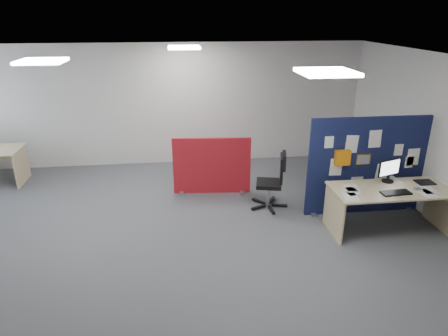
{
  "coord_description": "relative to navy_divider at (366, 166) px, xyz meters",
  "views": [
    {
      "loc": [
        0.31,
        -5.38,
        3.31
      ],
      "look_at": [
        1.01,
        0.44,
        1.0
      ],
      "focal_mm": 32.0,
      "sensor_mm": 36.0,
      "label": 1
    }
  ],
  "objects": [
    {
      "name": "wall_back",
      "position": [
        -3.47,
        2.91,
        0.49
      ],
      "size": [
        9.0,
        0.02,
        2.7
      ],
      "primitive_type": "cube",
      "color": "silver",
      "rests_on": "floor"
    },
    {
      "name": "keyboard",
      "position": [
        0.09,
        -0.84,
        -0.12
      ],
      "size": [
        0.46,
        0.21,
        0.02
      ],
      "primitive_type": "cube",
      "rotation": [
        0.0,
        0.0,
        0.06
      ],
      "color": "black",
      "rests_on": "main_desk"
    },
    {
      "name": "main_desk",
      "position": [
        0.11,
        -0.62,
        -0.29
      ],
      "size": [
        1.85,
        0.82,
        0.73
      ],
      "color": "tan",
      "rests_on": "floor"
    },
    {
      "name": "desk_papers",
      "position": [
        -0.02,
        -0.68,
        -0.13
      ],
      "size": [
        1.54,
        0.88,
        0.0
      ],
      "color": "white",
      "rests_on": "main_desk"
    },
    {
      "name": "floor",
      "position": [
        -3.47,
        -0.59,
        -0.86
      ],
      "size": [
        9.0,
        9.0,
        0.0
      ],
      "primitive_type": "plane",
      "color": "#4C4F54",
      "rests_on": "ground"
    },
    {
      "name": "paper_tray",
      "position": [
        0.77,
        -0.5,
        -0.12
      ],
      "size": [
        0.28,
        0.22,
        0.01
      ],
      "primitive_type": "cube",
      "rotation": [
        0.0,
        0.0,
        0.01
      ],
      "color": "black",
      "rests_on": "main_desk"
    },
    {
      "name": "red_divider",
      "position": [
        -2.54,
        1.11,
        -0.31
      ],
      "size": [
        1.48,
        0.3,
        1.11
      ],
      "rotation": [
        0.0,
        0.0,
        -0.09
      ],
      "color": "maroon",
      "rests_on": "floor"
    },
    {
      "name": "office_chair",
      "position": [
        -1.49,
        0.35,
        -0.28
      ],
      "size": [
        0.68,
        0.66,
        1.02
      ],
      "rotation": [
        0.0,
        0.0,
        -0.23
      ],
      "color": "black",
      "rests_on": "floor"
    },
    {
      "name": "ceiling_lights",
      "position": [
        -3.13,
        0.08,
        1.81
      ],
      "size": [
        4.1,
        4.1,
        0.04
      ],
      "color": "white",
      "rests_on": "ceiling"
    },
    {
      "name": "monitor_main",
      "position": [
        0.19,
        -0.39,
        0.09
      ],
      "size": [
        0.43,
        0.18,
        0.39
      ],
      "rotation": [
        0.0,
        0.0,
        0.33
      ],
      "color": "black",
      "rests_on": "main_desk"
    },
    {
      "name": "ceiling",
      "position": [
        -3.47,
        -0.59,
        1.84
      ],
      "size": [
        9.0,
        7.0,
        0.02
      ],
      "primitive_type": "cube",
      "color": "white",
      "rests_on": "wall_back"
    },
    {
      "name": "navy_divider",
      "position": [
        0.0,
        0.0,
        0.0
      ],
      "size": [
        2.08,
        0.3,
        1.71
      ],
      "color": "#0F0E33",
      "rests_on": "floor"
    },
    {
      "name": "mouse",
      "position": [
        0.49,
        -0.75,
        -0.11
      ],
      "size": [
        0.11,
        0.08,
        0.03
      ],
      "primitive_type": "cube",
      "rotation": [
        0.0,
        0.0,
        0.22
      ],
      "color": "gray",
      "rests_on": "main_desk"
    }
  ]
}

